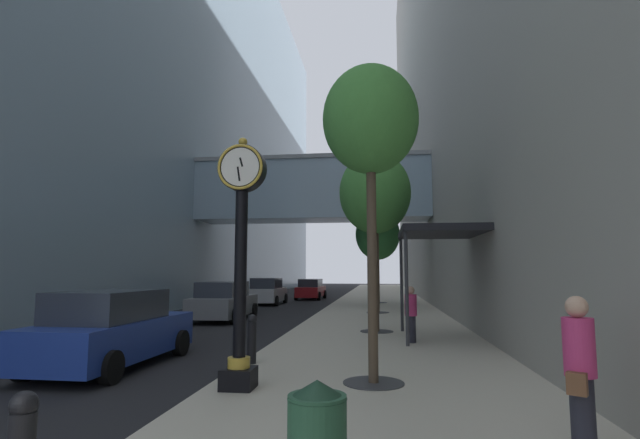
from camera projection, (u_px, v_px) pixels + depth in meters
name	position (u px, v px, depth m)	size (l,w,h in m)	color
ground_plane	(329.00, 308.00, 27.90)	(110.00, 110.00, 0.00)	black
sidewalk_right	(381.00, 303.00, 30.48)	(6.09, 80.00, 0.14)	#BCB29E
building_block_left	(161.00, 70.00, 34.28)	(23.62, 80.00, 33.66)	#849EB2
street_clock	(241.00, 247.00, 8.28)	(0.84, 0.55, 4.41)	black
bollard_third	(252.00, 338.00, 10.27)	(0.21, 0.21, 1.06)	black
street_tree_near	(370.00, 123.00, 8.94)	(1.82, 1.82, 5.92)	#333335
street_tree_mid_near	(375.00, 194.00, 16.15)	(2.45, 2.45, 6.09)	#333335
street_tree_mid_far	(377.00, 212.00, 23.40)	(1.90, 1.90, 6.08)	#333335
street_tree_far	(378.00, 235.00, 30.57)	(2.87, 2.87, 6.04)	#333335
pedestrian_walking	(580.00, 368.00, 5.33)	(0.47, 0.52, 1.72)	#23232D
pedestrian_by_clock	(411.00, 313.00, 13.32)	(0.46, 0.46, 1.57)	#23232D
storefront_awning	(438.00, 234.00, 14.41)	(2.40, 3.60, 3.30)	black
car_red_near	(311.00, 289.00, 36.15)	(2.04, 4.27, 1.56)	#AD191E
car_blue_mid	(112.00, 330.00, 10.58)	(2.08, 4.58, 1.71)	navy
car_silver_far	(267.00, 292.00, 30.58)	(2.05, 4.28, 1.71)	#B7BABF
car_grey_trailing	(224.00, 301.00, 20.77)	(2.14, 4.72, 1.68)	slate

